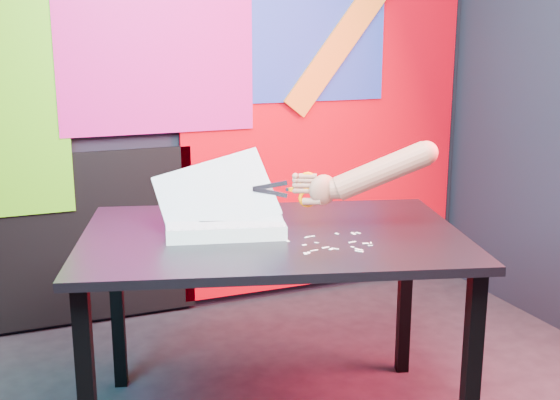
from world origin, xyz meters
name	(u,v)px	position (x,y,z in m)	size (l,w,h in m)	color
room	(343,60)	(0.00, 0.00, 1.35)	(3.01, 3.01, 2.71)	black
backdrop	(221,128)	(0.06, 1.46, 0.96)	(2.88, 0.05, 2.08)	#C3000E
work_table	(273,254)	(-0.13, 0.26, 0.67)	(1.51, 1.20, 0.75)	black
printout_stack	(224,223)	(-0.28, 0.35, 0.78)	(0.46, 0.38, 0.30)	silver
scissors	(303,190)	(-0.01, 0.26, 0.90)	(0.21, 0.11, 0.13)	#AEB0BD
hand_forearm	(372,174)	(0.20, 0.15, 0.96)	(0.44, 0.25, 0.23)	#925638
paper_clippings	(334,243)	(0.01, 0.07, 0.75)	(0.28, 0.23, 0.00)	silver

